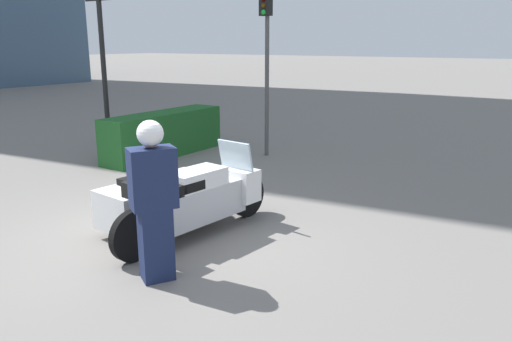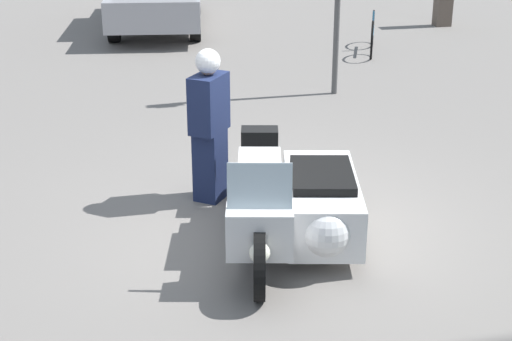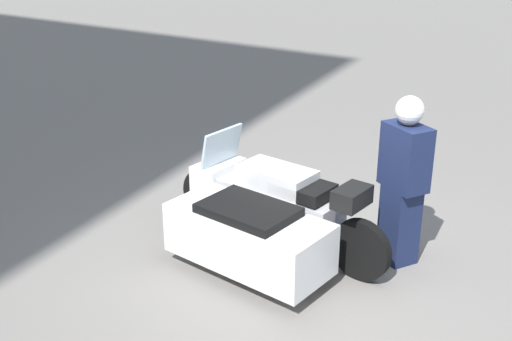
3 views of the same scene
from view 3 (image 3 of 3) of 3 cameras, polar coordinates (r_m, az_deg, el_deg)
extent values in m
plane|color=slate|center=(6.28, 5.45, -9.30)|extent=(160.00, 160.00, 0.00)
cylinder|color=black|center=(7.21, -4.49, -2.19)|extent=(0.62, 0.17, 0.61)
cylinder|color=black|center=(6.15, 9.28, -6.97)|extent=(0.62, 0.17, 0.61)
cylinder|color=black|center=(6.13, -0.21, -7.46)|extent=(0.48, 0.15, 0.48)
cube|color=#B7B7BC|center=(6.56, 1.83, -3.38)|extent=(1.44, 0.58, 0.45)
cube|color=white|center=(6.43, 1.87, -0.77)|extent=(0.81, 0.49, 0.24)
cube|color=black|center=(6.27, 4.19, -1.64)|extent=(0.60, 0.47, 0.12)
cube|color=white|center=(6.99, -3.33, -0.96)|extent=(0.38, 0.61, 0.44)
cube|color=silver|center=(6.80, -3.08, 2.15)|extent=(0.17, 0.57, 0.40)
sphere|color=white|center=(7.18, -4.83, -0.95)|extent=(0.18, 0.18, 0.18)
cube|color=white|center=(6.09, -0.68, -6.01)|extent=(1.65, 0.87, 0.50)
sphere|color=white|center=(6.48, -5.28, -4.03)|extent=(0.48, 0.47, 0.47)
cube|color=black|center=(5.96, -0.70, -3.55)|extent=(0.93, 0.69, 0.09)
cube|color=black|center=(5.97, 8.52, -2.35)|extent=(0.28, 0.41, 0.18)
cube|color=#192347|center=(6.49, 12.60, -4.67)|extent=(0.42, 0.41, 0.79)
cube|color=#192347|center=(6.21, 13.14, 1.19)|extent=(0.54, 0.48, 0.63)
sphere|color=tan|center=(6.08, 13.48, 4.90)|extent=(0.21, 0.21, 0.21)
sphere|color=white|center=(6.07, 13.51, 5.24)|extent=(0.27, 0.27, 0.27)
camera|label=1|loc=(9.27, 43.53, 11.16)|focal=35.00mm
camera|label=2|loc=(11.48, -28.79, 21.27)|focal=55.00mm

